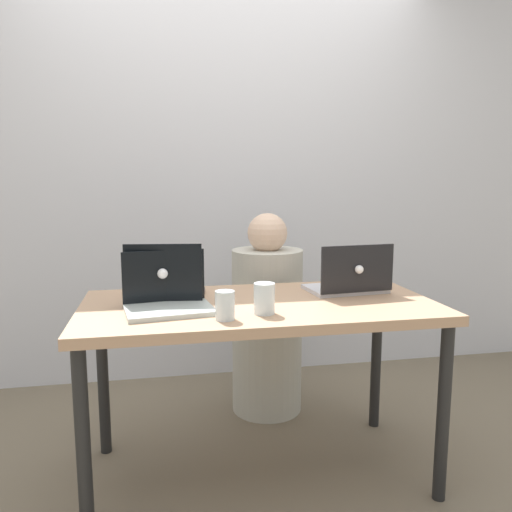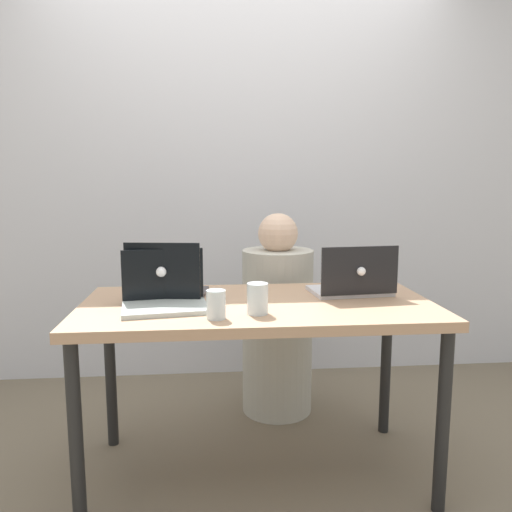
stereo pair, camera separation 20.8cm
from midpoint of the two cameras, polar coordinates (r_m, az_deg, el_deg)
ground_plane at (r=2.35m, az=-2.40°, el=-23.59°), size 12.00×12.00×0.00m
back_wall at (r=3.19m, az=-5.87°, el=10.26°), size 4.50×0.10×2.69m
desk at (r=2.06m, az=-2.53°, el=-7.38°), size 1.43×0.71×0.76m
person_at_center at (r=2.72m, az=-0.93°, el=-7.83°), size 0.43×0.43×1.08m
laptop_back_right at (r=2.22m, az=7.98°, el=-2.98°), size 0.36×0.27×0.22m
laptop_back_left at (r=2.11m, az=-13.04°, el=-3.59°), size 0.34×0.31×0.25m
laptop_front_left at (r=1.96m, az=-13.11°, el=-4.70°), size 0.35×0.28×0.22m
water_glass_center at (r=1.86m, az=-2.25°, el=-5.15°), size 0.08×0.08×0.12m
water_glass_left at (r=1.79m, az=-6.91°, el=-5.88°), size 0.07×0.07×0.10m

